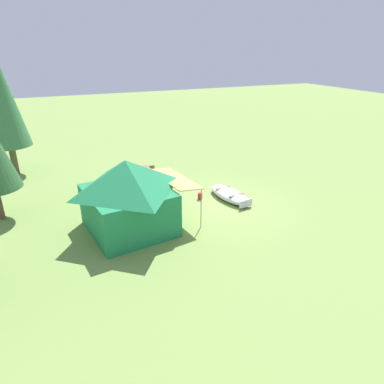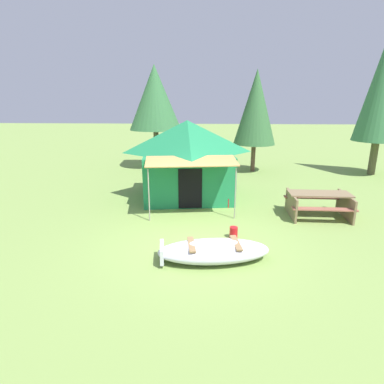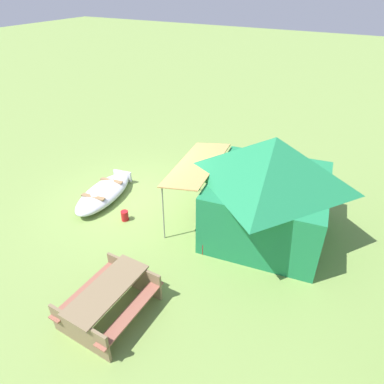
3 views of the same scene
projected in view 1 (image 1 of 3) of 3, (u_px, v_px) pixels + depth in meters
The scene contains 7 objects.
ground_plane at pixel (216, 206), 14.94m from camera, with size 80.00×80.00×0.00m, color #7A994A.
beached_rowboat at pixel (230, 195), 15.51m from camera, with size 2.59×1.32×0.44m.
canvas_cabin_tent at pixel (128, 195), 12.49m from camera, with size 3.61×4.34×2.75m.
picnic_table at pixel (146, 176), 17.01m from camera, with size 1.84×1.45×0.74m.
cooler_box at pixel (144, 207), 14.49m from camera, with size 0.50×0.33×0.31m, color red.
fuel_can at pixel (200, 196), 15.54m from camera, with size 0.21×0.21×0.29m, color red.
pine_tree_back_left at pixel (0, 96), 17.03m from camera, with size 2.17×2.17×6.73m.
Camera 1 is at (-11.91, 6.44, 6.43)m, focal length 32.12 mm.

